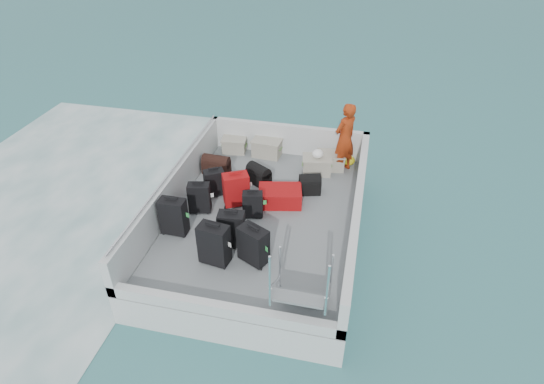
{
  "coord_description": "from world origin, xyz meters",
  "views": [
    {
      "loc": [
        1.7,
        -6.58,
        5.85
      ],
      "look_at": [
        0.13,
        0.25,
        1.0
      ],
      "focal_mm": 30.0,
      "sensor_mm": 36.0,
      "label": 1
    }
  ],
  "objects": [
    {
      "name": "deck_fittings",
      "position": [
        0.35,
        -0.32,
        0.99
      ],
      "size": [
        3.6,
        5.0,
        0.9
      ],
      "color": "silver",
      "rests_on": "deck"
    },
    {
      "name": "white_bag",
      "position": [
        0.78,
        1.71,
        1.06
      ],
      "size": [
        0.24,
        0.24,
        0.18
      ],
      "primitive_type": "ellipsoid",
      "color": "white",
      "rests_on": "crate_2"
    },
    {
      "name": "suitcase_4",
      "position": [
        -0.31,
        -0.92,
        0.95
      ],
      "size": [
        0.47,
        0.31,
        0.65
      ],
      "primitive_type": "cube",
      "rotation": [
        0.0,
        0.0,
        0.11
      ],
      "color": "black",
      "rests_on": "deck"
    },
    {
      "name": "ferry_hull",
      "position": [
        0.0,
        0.0,
        0.3
      ],
      "size": [
        3.6,
        5.0,
        0.6
      ],
      "primitive_type": "cube",
      "color": "silver",
      "rests_on": "ground"
    },
    {
      "name": "yellow_bag",
      "position": [
        1.42,
        2.2,
        0.73
      ],
      "size": [
        0.28,
        0.26,
        0.22
      ],
      "primitive_type": "ellipsoid",
      "color": "gold",
      "rests_on": "deck"
    },
    {
      "name": "passenger",
      "position": [
        1.3,
        1.95,
        1.39
      ],
      "size": [
        0.65,
        0.67,
        1.55
      ],
      "primitive_type": "imported",
      "rotation": [
        0.0,
        0.0,
        -2.25
      ],
      "color": "red",
      "rests_on": "deck"
    },
    {
      "name": "deck",
      "position": [
        0.0,
        0.0,
        0.61
      ],
      "size": [
        3.3,
        4.7,
        0.02
      ],
      "primitive_type": "cube",
      "color": "gray",
      "rests_on": "ferry_hull"
    },
    {
      "name": "crate_0",
      "position": [
        -1.21,
        2.2,
        0.78
      ],
      "size": [
        0.56,
        0.42,
        0.31
      ],
      "primitive_type": "cube",
      "rotation": [
        0.0,
        0.0,
        0.12
      ],
      "color": "#A9A693",
      "rests_on": "deck"
    },
    {
      "name": "crate_1",
      "position": [
        -0.43,
        2.2,
        0.81
      ],
      "size": [
        0.65,
        0.47,
        0.37
      ],
      "primitive_type": "cube",
      "rotation": [
        0.0,
        0.0,
        -0.09
      ],
      "color": "#A9A693",
      "rests_on": "deck"
    },
    {
      "name": "crate_2",
      "position": [
        0.78,
        1.71,
        0.8
      ],
      "size": [
        0.64,
        0.49,
        0.35
      ],
      "primitive_type": "cube",
      "rotation": [
        0.0,
        0.0,
        0.17
      ],
      "color": "#A9A693",
      "rests_on": "deck"
    },
    {
      "name": "suitcase_7",
      "position": [
        -0.16,
        -0.07,
        0.88
      ],
      "size": [
        0.4,
        0.28,
        0.52
      ],
      "primitive_type": "cube",
      "rotation": [
        0.0,
        0.0,
        0.21
      ],
      "color": "black",
      "rests_on": "deck"
    },
    {
      "name": "duffel_2",
      "position": [
        0.75,
        0.95,
        0.78
      ],
      "size": [
        0.49,
        0.41,
        0.32
      ],
      "primitive_type": null,
      "rotation": [
        0.0,
        0.0,
        0.29
      ],
      "color": "black",
      "rests_on": "deck"
    },
    {
      "name": "duffel_0",
      "position": [
        -1.32,
        1.24,
        0.78
      ],
      "size": [
        0.59,
        0.33,
        0.32
      ],
      "primitive_type": null,
      "rotation": [
        0.0,
        0.0,
        -0.06
      ],
      "color": "black",
      "rests_on": "deck"
    },
    {
      "name": "suitcase_5",
      "position": [
        -0.57,
        0.23,
        0.95
      ],
      "size": [
        0.56,
        0.48,
        0.66
      ],
      "primitive_type": "cube",
      "rotation": [
        0.0,
        0.0,
        0.49
      ],
      "color": "#AA0D11",
      "rests_on": "deck"
    },
    {
      "name": "suitcase_3",
      "position": [
        -0.45,
        -1.4,
        0.99
      ],
      "size": [
        0.52,
        0.35,
        0.74
      ],
      "primitive_type": "cube",
      "rotation": [
        0.0,
        0.0,
        -0.15
      ],
      "color": "black",
      "rests_on": "deck"
    },
    {
      "name": "ground",
      "position": [
        0.0,
        0.0,
        0.0
      ],
      "size": [
        160.0,
        160.0,
        0.0
      ],
      "primitive_type": "plane",
      "color": "#174E50",
      "rests_on": "ground"
    },
    {
      "name": "suitcase_1",
      "position": [
        -1.17,
        -0.15,
        0.92
      ],
      "size": [
        0.45,
        0.31,
        0.61
      ],
      "primitive_type": "cube",
      "rotation": [
        0.0,
        0.0,
        0.22
      ],
      "color": "black",
      "rests_on": "deck"
    },
    {
      "name": "wake_foam",
      "position": [
        -4.8,
        0.0,
        0.0
      ],
      "size": [
        10.0,
        10.0,
        0.0
      ],
      "primitive_type": "plane",
      "color": "white",
      "rests_on": "ground"
    },
    {
      "name": "suitcase_0",
      "position": [
        -1.39,
        -0.85,
        0.97
      ],
      "size": [
        0.46,
        0.26,
        0.7
      ],
      "primitive_type": "cube",
      "rotation": [
        0.0,
        0.0,
        -0.01
      ],
      "color": "black",
      "rests_on": "deck"
    },
    {
      "name": "suitcase_6",
      "position": [
        0.16,
        -1.24,
        0.95
      ],
      "size": [
        0.56,
        0.47,
        0.66
      ],
      "primitive_type": "cube",
      "rotation": [
        0.0,
        0.0,
        -0.47
      ],
      "color": "black",
      "rests_on": "deck"
    },
    {
      "name": "suitcase_2",
      "position": [
        -1.08,
        0.44,
        0.9
      ],
      "size": [
        0.45,
        0.4,
        0.56
      ],
      "primitive_type": "cube",
      "rotation": [
        0.0,
        0.0,
        0.56
      ],
      "color": "black",
      "rests_on": "deck"
    },
    {
      "name": "crate_3",
      "position": [
        1.05,
        1.97,
        0.79
      ],
      "size": [
        0.61,
        0.46,
        0.34
      ],
      "primitive_type": "cube",
      "rotation": [
        0.0,
        0.0,
        0.13
      ],
      "color": "#A9A693",
      "rests_on": "deck"
    },
    {
      "name": "duffel_1",
      "position": [
        -0.34,
        1.06,
        0.78
      ],
      "size": [
        0.57,
        0.51,
        0.32
      ],
      "primitive_type": null,
      "rotation": [
        0.0,
        0.0,
        -0.56
      ],
      "color": "black",
      "rests_on": "deck"
    },
    {
      "name": "suitcase_8",
      "position": [
        0.25,
        0.45,
        0.78
      ],
      "size": [
        0.92,
        0.7,
        0.32
      ],
      "primitive_type": "cube",
      "rotation": [
        0.0,
        0.0,
        1.78
      ],
      "color": "#AA0D11",
      "rests_on": "deck"
    }
  ]
}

